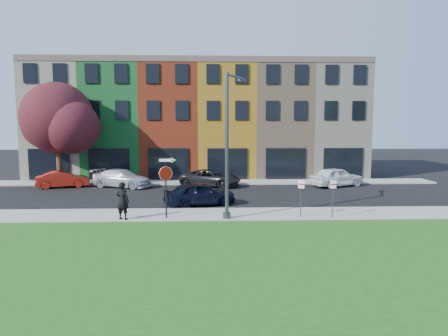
{
  "coord_description": "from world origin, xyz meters",
  "views": [
    {
      "loc": [
        -1.52,
        -17.7,
        4.83
      ],
      "look_at": [
        -0.73,
        4.0,
        2.45
      ],
      "focal_mm": 32.0,
      "sensor_mm": 36.0,
      "label": 1
    }
  ],
  "objects_px": {
    "street_lamp": "(229,146)",
    "sedan_near": "(200,194)",
    "man": "(123,201)",
    "stop_sign": "(166,175)"
  },
  "relations": [
    {
      "from": "man",
      "to": "street_lamp",
      "type": "height_order",
      "value": "street_lamp"
    },
    {
      "from": "man",
      "to": "sedan_near",
      "type": "height_order",
      "value": "man"
    },
    {
      "from": "stop_sign",
      "to": "street_lamp",
      "type": "relative_size",
      "value": 0.43
    },
    {
      "from": "man",
      "to": "street_lamp",
      "type": "relative_size",
      "value": 0.26
    },
    {
      "from": "man",
      "to": "sedan_near",
      "type": "relative_size",
      "value": 0.41
    },
    {
      "from": "street_lamp",
      "to": "sedan_near",
      "type": "bearing_deg",
      "value": 137.88
    },
    {
      "from": "man",
      "to": "street_lamp",
      "type": "bearing_deg",
      "value": -155.65
    },
    {
      "from": "street_lamp",
      "to": "man",
      "type": "bearing_deg",
      "value": -152.98
    },
    {
      "from": "stop_sign",
      "to": "man",
      "type": "distance_m",
      "value": 2.48
    },
    {
      "from": "sedan_near",
      "to": "street_lamp",
      "type": "bearing_deg",
      "value": -176.47
    }
  ]
}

